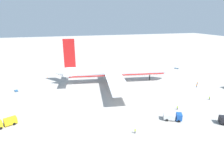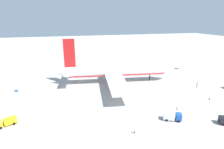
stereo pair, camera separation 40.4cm
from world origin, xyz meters
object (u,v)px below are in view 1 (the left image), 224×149
object	(u,v)px
ground_worker_2	(135,131)
traffic_cone_0	(188,81)
service_truck_3	(173,117)
traffic_cone_1	(47,77)
ground_worker_1	(177,108)
airliner	(115,71)
baggage_cart_2	(176,68)
service_truck_0	(7,122)
ground_worker_3	(197,86)
baggage_cart_0	(16,91)
ground_worker_0	(197,83)
ground_worker_5	(209,98)

from	to	relation	value
ground_worker_2	traffic_cone_0	size ratio (longest dim) A/B	3.01
service_truck_3	traffic_cone_1	xyz separation A→B (m)	(-45.68, 65.17, -1.16)
service_truck_3	ground_worker_1	world-z (taller)	service_truck_3
airliner	baggage_cart_2	size ratio (longest dim) A/B	20.83
service_truck_0	ground_worker_2	distance (m)	43.59
service_truck_0	traffic_cone_0	xyz separation A→B (m)	(89.70, 21.50, -1.13)
ground_worker_3	service_truck_0	bearing A→B (deg)	-171.88
traffic_cone_0	baggage_cart_0	bearing A→B (deg)	172.76
service_truck_0	baggage_cart_2	bearing A→B (deg)	25.71
airliner	baggage_cart_2	bearing A→B (deg)	16.80
baggage_cart_2	ground_worker_2	size ratio (longest dim) A/B	1.95
baggage_cart_2	ground_worker_0	xyz separation A→B (m)	(-9.33, -32.60, 0.55)
ground_worker_0	traffic_cone_0	distance (m)	5.87
baggage_cart_2	ground_worker_2	bearing A→B (deg)	-132.94
ground_worker_3	traffic_cone_1	bearing A→B (deg)	152.72
ground_worker_0	ground_worker_3	distance (m)	4.65
service_truck_3	ground_worker_3	size ratio (longest dim) A/B	3.89
airliner	baggage_cart_0	world-z (taller)	airliner
ground_worker_1	ground_worker_2	xyz separation A→B (m)	(-22.62, -10.04, 0.02)
airliner	service_truck_0	distance (m)	58.83
ground_worker_0	traffic_cone_0	size ratio (longest dim) A/B	2.94
service_truck_0	ground_worker_3	world-z (taller)	service_truck_0
baggage_cart_2	traffic_cone_0	distance (m)	29.19
service_truck_3	baggage_cart_2	xyz separation A→B (m)	(44.16, 61.25, -1.16)
airliner	service_truck_0	size ratio (longest dim) A/B	9.85
service_truck_3	ground_worker_3	world-z (taller)	service_truck_3
ground_worker_1	traffic_cone_0	bearing A→B (deg)	46.20
ground_worker_5	traffic_cone_1	bearing A→B (deg)	142.63
service_truck_3	traffic_cone_1	size ratio (longest dim) A/B	12.26
baggage_cart_0	ground_worker_2	world-z (taller)	ground_worker_2
ground_worker_0	baggage_cart_0	bearing A→B (deg)	169.59
ground_worker_1	ground_worker_2	bearing A→B (deg)	-156.08
ground_worker_1	traffic_cone_0	xyz separation A→B (m)	(26.68, 27.81, -0.55)
ground_worker_1	traffic_cone_1	distance (m)	78.53
service_truck_0	traffic_cone_1	bearing A→B (deg)	78.25
service_truck_3	baggage_cart_0	distance (m)	75.53
baggage_cart_0	ground_worker_3	bearing A→B (deg)	-12.77
ground_worker_2	traffic_cone_1	bearing A→B (deg)	113.21
service_truck_3	airliner	bearing A→B (deg)	99.97
ground_worker_0	ground_worker_1	world-z (taller)	ground_worker_1
service_truck_3	traffic_cone_1	world-z (taller)	service_truck_3
service_truck_0	baggage_cart_0	distance (m)	33.49
service_truck_0	ground_worker_0	distance (m)	92.80
ground_worker_1	service_truck_3	bearing A→B (deg)	-135.02
baggage_cart_2	ground_worker_1	bearing A→B (deg)	-124.53
ground_worker_0	traffic_cone_0	world-z (taller)	ground_worker_0
ground_worker_5	ground_worker_1	bearing A→B (deg)	-168.38
baggage_cart_0	ground_worker_1	bearing A→B (deg)	-30.86
service_truck_3	ground_worker_1	xyz separation A→B (m)	(6.43, 6.43, -0.61)
ground_worker_3	baggage_cart_2	bearing A→B (deg)	70.71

